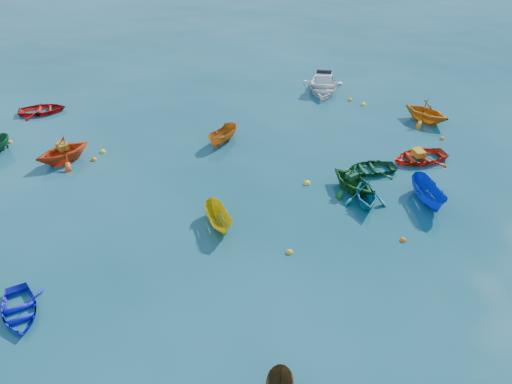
{
  "coord_description": "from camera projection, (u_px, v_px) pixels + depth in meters",
  "views": [
    {
      "loc": [
        -0.07,
        -16.48,
        15.51
      ],
      "look_at": [
        0.0,
        5.0,
        0.4
      ],
      "focal_mm": 35.0,
      "sensor_mm": 36.0,
      "label": 1
    }
  ],
  "objects": [
    {
      "name": "ground",
      "position": [
        256.0,
        263.0,
        22.41
      ],
      "size": [
        160.0,
        160.0,
        0.0
      ],
      "primitive_type": "plane",
      "color": "#093E47",
      "rests_on": "ground"
    },
    {
      "name": "dinghy_blue_sw",
      "position": [
        20.0,
        314.0,
        20.01
      ],
      "size": [
        3.11,
        3.48,
        0.6
      ],
      "primitive_type": "imported",
      "rotation": [
        0.0,
        0.0,
        0.46
      ],
      "color": "#1115D6",
      "rests_on": "ground"
    },
    {
      "name": "dinghy_orange_w",
      "position": [
        65.0,
        161.0,
        29.57
      ],
      "size": [
        4.19,
        4.13,
        1.67
      ],
      "primitive_type": "imported",
      "rotation": [
        0.0,
        0.0,
        -0.87
      ],
      "color": "#DA4114",
      "rests_on": "ground"
    },
    {
      "name": "sampan_yellow_mid",
      "position": [
        219.0,
        225.0,
        24.62
      ],
      "size": [
        1.88,
        2.88,
        1.04
      ],
      "primitive_type": "imported",
      "rotation": [
        0.0,
        0.0,
        0.35
      ],
      "color": "gold",
      "rests_on": "ground"
    },
    {
      "name": "dinghy_green_e",
      "position": [
        369.0,
        171.0,
        28.65
      ],
      "size": [
        3.27,
        2.56,
        0.62
      ],
      "primitive_type": "imported",
      "rotation": [
        0.0,
        0.0,
        -1.42
      ],
      "color": "#104821",
      "rests_on": "ground"
    },
    {
      "name": "dinghy_cyan_se",
      "position": [
        365.0,
        203.0,
        26.16
      ],
      "size": [
        2.24,
        2.6,
        1.36
      ],
      "primitive_type": "imported",
      "rotation": [
        0.0,
        0.0,
        0.0
      ],
      "color": "teal",
      "rests_on": "ground"
    },
    {
      "name": "dinghy_red_nw",
      "position": [
        43.0,
        113.0,
        34.88
      ],
      "size": [
        3.6,
        2.95,
        0.65
      ],
      "primitive_type": "imported",
      "rotation": [
        0.0,
        0.0,
        1.82
      ],
      "color": "#AF120E",
      "rests_on": "ground"
    },
    {
      "name": "sampan_orange_n",
      "position": [
        223.0,
        142.0,
        31.48
      ],
      "size": [
        2.29,
        2.75,
        1.02
      ],
      "primitive_type": "imported",
      "rotation": [
        0.0,
        0.0,
        -0.59
      ],
      "color": "#BF6211",
      "rests_on": "ground"
    },
    {
      "name": "dinghy_green_n",
      "position": [
        351.0,
        190.0,
        27.09
      ],
      "size": [
        3.66,
        3.75,
        1.51
      ],
      "primitive_type": "imported",
      "rotation": [
        0.0,
        0.0,
        0.61
      ],
      "color": "#135117",
      "rests_on": "ground"
    },
    {
      "name": "dinghy_red_ne",
      "position": [
        418.0,
        160.0,
        29.65
      ],
      "size": [
        3.89,
        3.21,
        0.7
      ],
      "primitive_type": "imported",
      "rotation": [
        0.0,
        0.0,
        -1.31
      ],
      "color": "red",
      "rests_on": "ground"
    },
    {
      "name": "sampan_blue_far",
      "position": [
        426.0,
        201.0,
        26.25
      ],
      "size": [
        1.6,
        3.21,
        1.19
      ],
      "primitive_type": "imported",
      "rotation": [
        0.0,
        0.0,
        0.15
      ],
      "color": "#0E32B9",
      "rests_on": "ground"
    },
    {
      "name": "dinghy_orange_far",
      "position": [
        424.0,
        121.0,
        33.78
      ],
      "size": [
        4.14,
        4.12,
        1.65
      ],
      "primitive_type": "imported",
      "rotation": [
        0.0,
        0.0,
        0.81
      ],
      "color": "orange",
      "rests_on": "ground"
    },
    {
      "name": "motorboat_white",
      "position": [
        322.0,
        90.0,
        37.98
      ],
      "size": [
        3.67,
        4.76,
        1.51
      ],
      "primitive_type": "imported",
      "rotation": [
        0.0,
        0.0,
        -0.12
      ],
      "color": "white",
      "rests_on": "ground"
    },
    {
      "name": "tarp_orange_a",
      "position": [
        62.0,
        146.0,
        29.01
      ],
      "size": [
        0.87,
        0.89,
        0.34
      ],
      "primitive_type": "cube",
      "rotation": [
        0.0,
        0.0,
        -0.87
      ],
      "color": "#B46A12",
      "rests_on": "dinghy_orange_w"
    },
    {
      "name": "tarp_green_b",
      "position": [
        352.0,
        176.0,
        26.64
      ],
      "size": [
        0.74,
        0.7,
        0.28
      ],
      "primitive_type": "cube",
      "rotation": [
        0.0,
        0.0,
        0.61
      ],
      "color": "#114423",
      "rests_on": "dinghy_green_n"
    },
    {
      "name": "tarp_orange_b",
      "position": [
        418.0,
        153.0,
        29.32
      ],
      "size": [
        0.74,
        0.87,
        0.36
      ],
      "primitive_type": "cube",
      "rotation": [
        0.0,
        0.0,
        -1.31
      ],
      "color": "orange",
      "rests_on": "dinghy_red_ne"
    },
    {
      "name": "buoy_ye_a",
      "position": [
        289.0,
        253.0,
        22.99
      ],
      "size": [
        0.33,
        0.33,
        0.33
      ],
      "primitive_type": "sphere",
      "color": "gold",
      "rests_on": "ground"
    },
    {
      "name": "buoy_or_b",
      "position": [
        403.0,
        240.0,
        23.68
      ],
      "size": [
        0.3,
        0.3,
        0.3
      ],
      "primitive_type": "sphere",
      "color": "#D3610B",
      "rests_on": "ground"
    },
    {
      "name": "buoy_ye_b",
      "position": [
        10.0,
        143.0,
        31.4
      ],
      "size": [
        0.31,
        0.31,
        0.31
      ],
      "primitive_type": "sphere",
      "color": "gold",
      "rests_on": "ground"
    },
    {
      "name": "buoy_or_c",
      "position": [
        94.0,
        160.0,
        29.68
      ],
      "size": [
        0.34,
        0.34,
        0.34
      ],
      "primitive_type": "sphere",
      "color": "orange",
      "rests_on": "ground"
    },
    {
      "name": "buoy_ye_c",
      "position": [
        307.0,
        184.0,
        27.61
      ],
      "size": [
        0.39,
        0.39,
        0.39
      ],
      "primitive_type": "sphere",
      "color": "yellow",
      "rests_on": "ground"
    },
    {
      "name": "buoy_or_d",
      "position": [
        442.0,
        139.0,
        31.77
      ],
      "size": [
        0.31,
        0.31,
        0.31
      ],
      "primitive_type": "sphere",
      "color": "orange",
      "rests_on": "ground"
    },
    {
      "name": "buoy_ye_d",
      "position": [
        103.0,
        152.0,
        30.43
      ],
      "size": [
        0.34,
        0.34,
        0.34
      ],
      "primitive_type": "sphere",
      "color": "yellow",
      "rests_on": "ground"
    },
    {
      "name": "buoy_or_e",
      "position": [
        350.0,
        100.0,
        36.51
      ],
      "size": [
        0.33,
        0.33,
        0.33
      ],
      "primitive_type": "sphere",
      "color": "orange",
      "rests_on": "ground"
    },
    {
      "name": "buoy_ye_e",
      "position": [
        363.0,
        105.0,
        35.89
      ],
      "size": [
        0.38,
        0.38,
        0.38
      ],
      "primitive_type": "sphere",
      "color": "yellow",
      "rests_on": "ground"
    }
  ]
}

